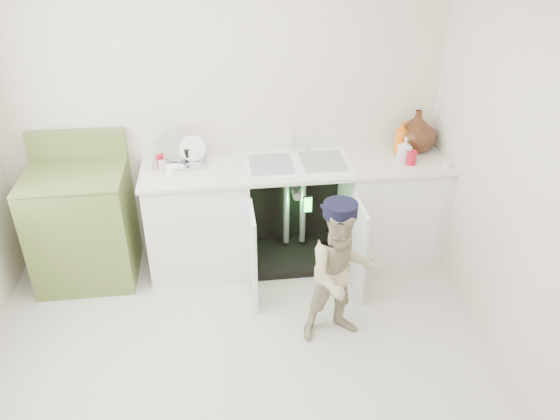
% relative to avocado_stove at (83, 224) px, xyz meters
% --- Properties ---
extents(ground, '(3.50, 3.50, 0.00)m').
position_rel_avocado_stove_xyz_m(ground, '(1.16, -1.18, -0.48)').
color(ground, '#BAB2A3').
rests_on(ground, ground).
extents(room_shell, '(6.00, 5.50, 1.26)m').
position_rel_avocado_stove_xyz_m(room_shell, '(1.16, -1.18, 0.77)').
color(room_shell, silver).
rests_on(room_shell, ground).
extents(counter_run, '(2.44, 1.02, 1.24)m').
position_rel_avocado_stove_xyz_m(counter_run, '(1.74, 0.03, -0.00)').
color(counter_run, white).
rests_on(counter_run, ground).
extents(avocado_stove, '(0.75, 0.65, 1.16)m').
position_rel_avocado_stove_xyz_m(avocado_stove, '(0.00, 0.00, 0.00)').
color(avocado_stove, olive).
rests_on(avocado_stove, ground).
extents(repair_worker, '(0.56, 0.86, 1.06)m').
position_rel_avocado_stove_xyz_m(repair_worker, '(1.86, -0.95, 0.06)').
color(repair_worker, '#BFB189').
rests_on(repair_worker, ground).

